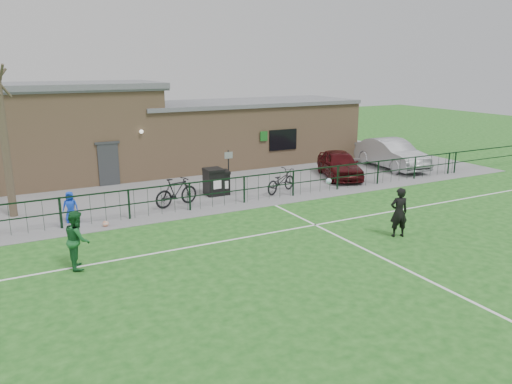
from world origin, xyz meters
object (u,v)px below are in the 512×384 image
ball_ground (106,224)px  bicycle_d (176,192)px  wheelie_bin_left (214,183)px  sign_post (229,171)px  bare_tree (5,142)px  wheelie_bin_right (221,183)px  car_silver (391,154)px  car_maroon (339,164)px  outfield_player (78,240)px  spectator_child (70,207)px  bicycle_e (281,181)px

ball_ground → bicycle_d: bearing=23.2°
wheelie_bin_left → sign_post: sign_post is taller
bare_tree → sign_post: size_ratio=3.00×
wheelie_bin_right → car_silver: size_ratio=0.20×
sign_post → car_maroon: size_ratio=0.47×
wheelie_bin_left → outfield_player: (-6.86, -5.89, 0.28)m
outfield_player → ball_ground: size_ratio=7.52×
bicycle_d → spectator_child: size_ratio=1.69×
wheelie_bin_left → outfield_player: size_ratio=0.65×
bare_tree → bicycle_e: bare_tree is taller
wheelie_bin_left → bicycle_e: bearing=-19.4°
sign_post → wheelie_bin_left: bearing=-171.1°
sign_post → spectator_child: (-7.25, -1.38, -0.40)m
car_silver → outfield_player: (-18.32, -6.71, 0.02)m
car_silver → outfield_player: outfield_player is taller
spectator_child → ball_ground: size_ratio=5.17×
bicycle_d → car_silver: bearing=-96.2°
bare_tree → outfield_player: (1.50, -6.54, -2.12)m
car_maroon → ball_ground: bearing=-147.2°
bare_tree → sign_post: bearing=-3.2°
sign_post → wheelie_bin_right: bearing=-162.1°
wheelie_bin_left → ball_ground: wheelie_bin_left is taller
car_silver → outfield_player: size_ratio=2.89×
sign_post → outfield_player: 9.76m
wheelie_bin_right → bicycle_e: bearing=-11.0°
bare_tree → bicycle_e: bearing=-8.6°
car_silver → ball_ground: size_ratio=21.72×
wheelie_bin_right → spectator_child: size_ratio=0.84×
wheelie_bin_left → car_maroon: bearing=1.9°
wheelie_bin_left → spectator_child: size_ratio=0.95×
wheelie_bin_left → spectator_child: bearing=-168.7°
car_maroon → bicycle_d: car_maroon is taller
spectator_child → bicycle_e: bearing=21.8°
bare_tree → ball_ground: (2.97, -3.04, -2.88)m
wheelie_bin_left → car_maroon: size_ratio=0.27×
car_maroon → car_silver: 4.20m
car_maroon → bare_tree: bearing=-160.3°
bicycle_e → ball_ground: bicycle_e is taller
spectator_child → ball_ground: 1.63m
wheelie_bin_left → car_silver: (11.46, 0.82, 0.26)m
spectator_child → car_maroon: bearing=26.6°
bare_tree → sign_post: bare_tree is taller
ball_ground → car_silver: bearing=10.8°
wheelie_bin_left → wheelie_bin_right: wheelie_bin_left is taller
wheelie_bin_left → outfield_player: 9.05m
bicycle_e → sign_post: bearing=36.5°
bicycle_d → wheelie_bin_left: bearing=-78.8°
car_silver → bare_tree: bearing=-174.7°
wheelie_bin_right → outfield_player: size_ratio=0.58×
wheelie_bin_right → bicycle_d: 2.70m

